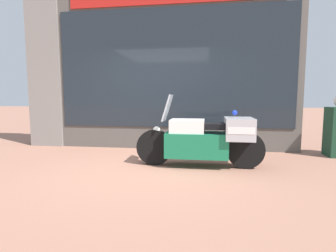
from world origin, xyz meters
TOP-DOWN VIEW (x-y plane):
  - ground_plane at (0.00, 0.00)m, footprint 60.00×60.00m
  - shop_building at (-0.42, 2.00)m, footprint 6.70×0.55m
  - window_display at (0.37, 2.03)m, footprint 5.36×0.30m
  - paramedic_motorcycle at (1.20, 0.29)m, footprint 2.32×0.68m

SIDE VIEW (x-z plane):
  - ground_plane at x=0.00m, z-range 0.00..0.00m
  - window_display at x=0.37m, z-range -0.48..1.39m
  - paramedic_motorcycle at x=1.20m, z-range -0.13..1.18m
  - shop_building at x=-0.42m, z-range 0.01..3.80m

